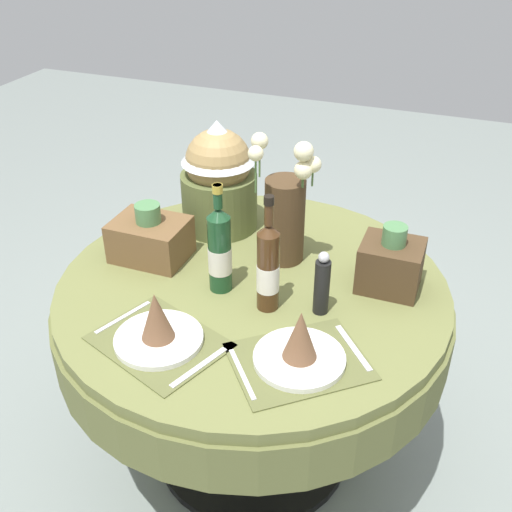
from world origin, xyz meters
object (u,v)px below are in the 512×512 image
Objects in this scene: pepper_mill at (322,285)px; place_setting_left at (158,329)px; woven_basket_side_left at (150,238)px; place_setting_right at (300,348)px; wine_bottle_centre at (220,250)px; wine_bottle_left at (268,267)px; gift_tub_back_left at (219,173)px; dining_table at (253,318)px; woven_basket_side_right at (391,264)px; flower_vase at (285,212)px.

place_setting_left is at bearing -141.81° from pepper_mill.
woven_basket_side_left is at bearing 121.57° from place_setting_left.
wine_bottle_centre is (-0.32, 0.23, 0.09)m from place_setting_right.
gift_tub_back_left reaches higher than wine_bottle_left.
place_setting_left is 0.38m from place_setting_right.
wine_bottle_left reaches higher than place_setting_left.
gift_tub_back_left reaches higher than dining_table.
place_setting_right is at bearing -50.60° from gift_tub_back_left.
pepper_mill is at bearing -129.01° from woven_basket_side_right.
wine_bottle_centre is (-0.13, -0.23, -0.04)m from flower_vase.
gift_tub_back_left is at bearing 165.40° from woven_basket_side_right.
wine_bottle_left is 1.04× the size of wine_bottle_centre.
place_setting_right is 0.51m from flower_vase.
dining_table is at bearing -105.31° from flower_vase.
place_setting_right reaches higher than dining_table.
woven_basket_side_left is (-0.23, 0.38, 0.03)m from place_setting_left.
wine_bottle_left is 1.53× the size of woven_basket_side_left.
flower_vase is 0.31m from pepper_mill.
woven_basket_side_left is at bearing 152.62° from place_setting_right.
wine_bottle_left is 0.39m from woven_basket_side_right.
wine_bottle_left is (-0.16, 0.19, 0.09)m from place_setting_right.
gift_tub_back_left is (-0.24, 0.30, 0.34)m from dining_table.
pepper_mill is (0.23, -0.06, 0.23)m from dining_table.
flower_vase is at bearing 174.12° from woven_basket_side_right.
place_setting_left is 1.05× the size of gift_tub_back_left.
place_setting_right is (0.38, 0.06, 0.00)m from place_setting_left.
place_setting_left reaches higher than dining_table.
gift_tub_back_left reaches higher than place_setting_left.
flower_vase is 1.18× the size of wine_bottle_left.
woven_basket_side_right is (0.53, 0.48, 0.04)m from place_setting_left.
woven_basket_side_left is at bearing 165.01° from wine_bottle_left.
woven_basket_side_left is at bearing 176.40° from dining_table.
wine_bottle_centre reaches higher than pepper_mill.
wine_bottle_left reaches higher than woven_basket_side_right.
dining_table is 0.42m from place_setting_right.
place_setting_left is 1.14× the size of wine_bottle_left.
gift_tub_back_left is (-0.47, 0.36, 0.11)m from pepper_mill.
flower_vase is at bearing 98.48° from wine_bottle_left.
place_setting_left is 1.95× the size of woven_basket_side_right.
place_setting_right is 0.68m from woven_basket_side_left.
place_setting_left is 0.44m from woven_basket_side_left.
place_setting_right is at bearing -27.38° from woven_basket_side_left.
dining_table is at bearing 69.40° from place_setting_left.
flower_vase reaches higher than place_setting_left.
flower_vase is 1.08× the size of gift_tub_back_left.
pepper_mill is (0.31, -0.00, -0.04)m from wine_bottle_centre.
wine_bottle_left is 0.47m from woven_basket_side_left.
flower_vase is 0.36m from woven_basket_side_right.
pepper_mill is at bearing -15.27° from dining_table.
dining_table is 0.29m from wine_bottle_centre.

